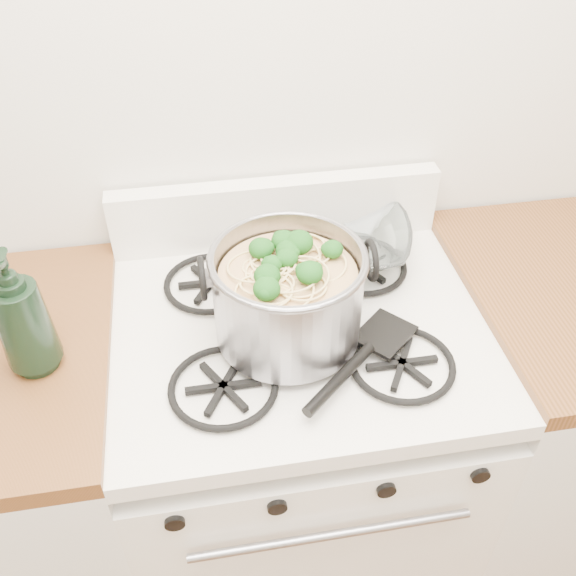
{
  "coord_description": "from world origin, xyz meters",
  "views": [
    {
      "loc": [
        -0.18,
        0.33,
        1.81
      ],
      "look_at": [
        -0.03,
        1.23,
        1.04
      ],
      "focal_mm": 40.0,
      "sensor_mm": 36.0,
      "label": 1
    }
  ],
  "objects_px": {
    "gas_range": "(298,458)",
    "spatula": "(385,331)",
    "stock_pot": "(288,296)",
    "bottle": "(20,313)",
    "glass_bowl": "(347,248)"
  },
  "relations": [
    {
      "from": "gas_range",
      "to": "spatula",
      "type": "distance_m",
      "value": 0.53
    },
    {
      "from": "stock_pot",
      "to": "gas_range",
      "type": "bearing_deg",
      "value": 49.03
    },
    {
      "from": "bottle",
      "to": "spatula",
      "type": "bearing_deg",
      "value": -0.53
    },
    {
      "from": "stock_pot",
      "to": "glass_bowl",
      "type": "xyz_separation_m",
      "value": [
        0.17,
        0.23,
        -0.08
      ]
    },
    {
      "from": "gas_range",
      "to": "stock_pot",
      "type": "distance_m",
      "value": 0.58
    },
    {
      "from": "bottle",
      "to": "stock_pot",
      "type": "bearing_deg",
      "value": 3.28
    },
    {
      "from": "gas_range",
      "to": "glass_bowl",
      "type": "xyz_separation_m",
      "value": [
        0.14,
        0.19,
        0.5
      ]
    },
    {
      "from": "gas_range",
      "to": "stock_pot",
      "type": "height_order",
      "value": "stock_pot"
    },
    {
      "from": "spatula",
      "to": "stock_pot",
      "type": "bearing_deg",
      "value": -145.2
    },
    {
      "from": "glass_bowl",
      "to": "bottle",
      "type": "xyz_separation_m",
      "value": [
        -0.65,
        -0.23,
        0.11
      ]
    },
    {
      "from": "stock_pot",
      "to": "bottle",
      "type": "bearing_deg",
      "value": -179.66
    },
    {
      "from": "glass_bowl",
      "to": "spatula",
      "type": "bearing_deg",
      "value": -87.84
    },
    {
      "from": "glass_bowl",
      "to": "stock_pot",
      "type": "bearing_deg",
      "value": -127.3
    },
    {
      "from": "bottle",
      "to": "gas_range",
      "type": "bearing_deg",
      "value": 7.25
    },
    {
      "from": "spatula",
      "to": "glass_bowl",
      "type": "distance_m",
      "value": 0.27
    }
  ]
}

